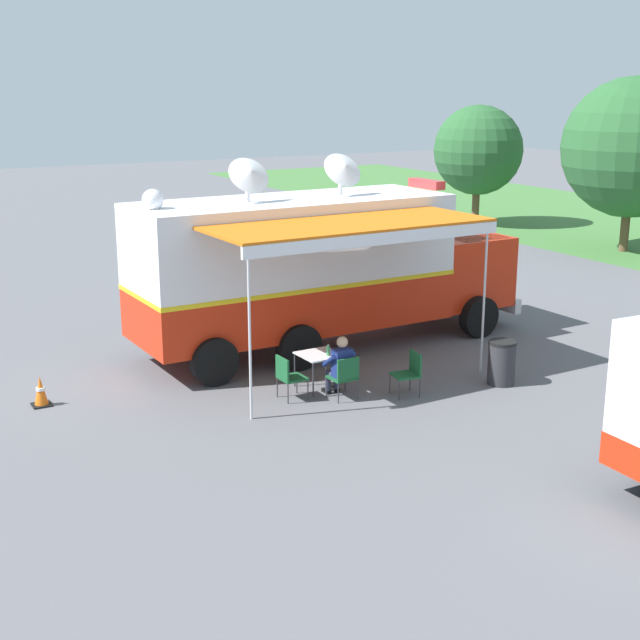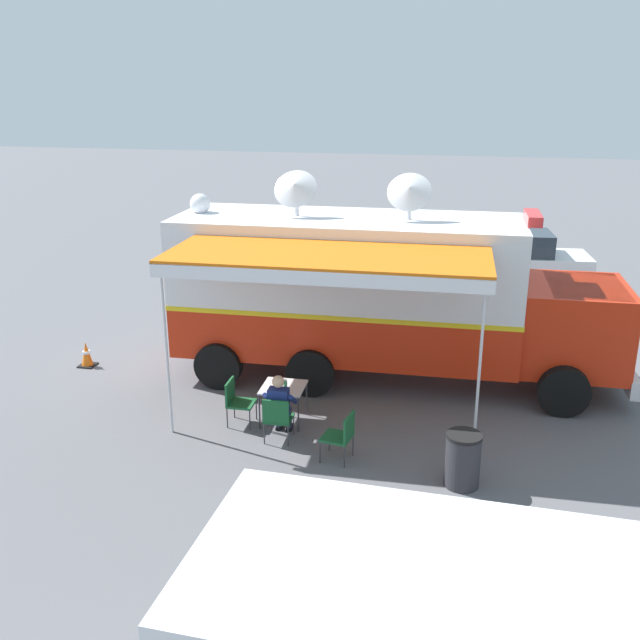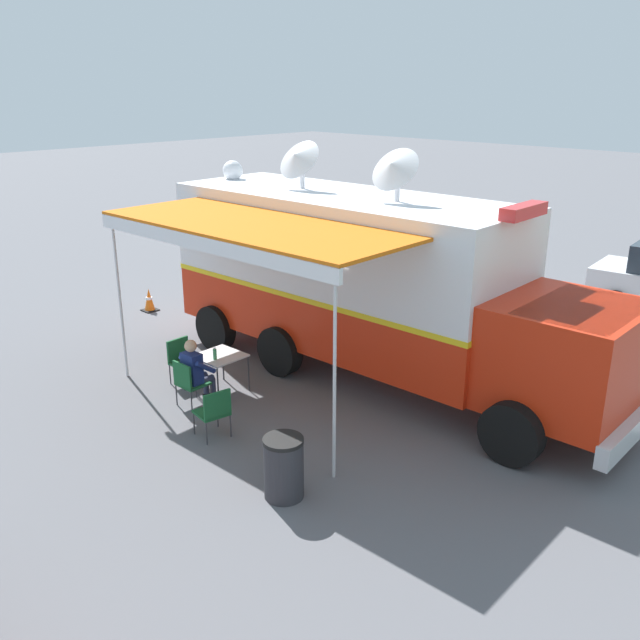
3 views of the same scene
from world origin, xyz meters
name	(u,v)px [view 2 (image 2 of 3)]	position (x,y,z in m)	size (l,w,h in m)	color
ground_plane	(346,373)	(0.00, 0.00, 0.00)	(100.00, 100.00, 0.00)	#5B5B60
lot_stripe	(427,345)	(-2.20, 1.64, 0.00)	(0.12, 4.80, 0.01)	silver
command_truck	(381,292)	(0.01, 0.75, 1.95)	(5.05, 9.55, 4.53)	red
folding_table	(283,389)	(2.57, -0.73, 0.67)	(0.82, 0.82, 0.73)	silver
water_bottle	(285,386)	(2.75, -0.64, 0.83)	(0.07, 0.07, 0.22)	#3F9959
folding_chair_at_table	(277,416)	(3.37, -0.62, 0.51)	(0.49, 0.49, 0.87)	#19562D
folding_chair_beside_table	(236,399)	(2.83, -1.58, 0.51)	(0.49, 0.49, 0.87)	#19562D
folding_chair_spare_by_truck	(342,433)	(3.76, 0.63, 0.51)	(0.55, 0.55, 0.87)	#19562D
seated_responder	(280,405)	(3.18, -0.63, 0.65)	(0.67, 0.56, 1.25)	navy
trash_bin	(463,460)	(4.12, 2.65, 0.46)	(0.57, 0.57, 0.91)	#2D2D33
traffic_cone	(87,354)	(0.83, -5.85, 0.28)	(0.36, 0.36, 0.58)	black
car_behind_truck	(518,260)	(-8.08, 4.01, 0.88)	(2.33, 4.36, 1.76)	silver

